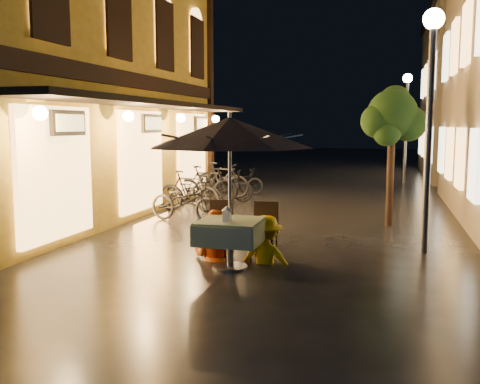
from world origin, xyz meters
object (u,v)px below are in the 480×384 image
(cafe_table, at_px, (230,232))
(patio_umbrella, at_px, (230,133))
(person_orange, at_px, (215,211))
(person_yellow, at_px, (266,217))
(streetlamp_near, at_px, (431,87))
(table_lantern, at_px, (227,213))
(bicycle_0, at_px, (185,201))

(cafe_table, height_order, patio_umbrella, patio_umbrella)
(person_orange, distance_m, person_yellow, 0.90)
(streetlamp_near, height_order, table_lantern, streetlamp_near)
(cafe_table, xyz_separation_m, person_yellow, (0.47, 0.53, 0.17))
(patio_umbrella, distance_m, person_orange, 1.51)
(streetlamp_near, bearing_deg, bicycle_0, 161.64)
(person_yellow, relative_size, bicycle_0, 0.83)
(patio_umbrella, distance_m, table_lantern, 1.24)
(patio_umbrella, distance_m, person_yellow, 1.56)
(streetlamp_near, height_order, bicycle_0, streetlamp_near)
(bicycle_0, bearing_deg, patio_umbrella, -138.69)
(person_orange, height_order, bicycle_0, person_orange)
(cafe_table, relative_size, table_lantern, 3.96)
(streetlamp_near, height_order, person_orange, streetlamp_near)
(table_lantern, relative_size, person_orange, 0.15)
(streetlamp_near, xyz_separation_m, bicycle_0, (-5.22, 1.73, -2.43))
(streetlamp_near, height_order, person_yellow, streetlamp_near)
(table_lantern, bearing_deg, person_yellow, 56.18)
(streetlamp_near, xyz_separation_m, cafe_table, (-3.04, -1.93, -2.33))
(cafe_table, height_order, person_yellow, person_yellow)
(cafe_table, distance_m, table_lantern, 0.37)
(bicycle_0, bearing_deg, person_yellow, -129.22)
(person_yellow, xyz_separation_m, bicycle_0, (-2.65, 3.13, -0.28))
(streetlamp_near, bearing_deg, patio_umbrella, -147.61)
(cafe_table, distance_m, bicycle_0, 4.26)
(patio_umbrella, xyz_separation_m, person_yellow, (0.47, 0.53, -1.39))
(cafe_table, relative_size, bicycle_0, 0.54)
(person_yellow, bearing_deg, cafe_table, 49.85)
(table_lantern, xyz_separation_m, person_yellow, (0.47, 0.70, -0.16))
(streetlamp_near, bearing_deg, person_orange, -158.54)
(patio_umbrella, bearing_deg, cafe_table, 90.00)
(cafe_table, height_order, table_lantern, table_lantern)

